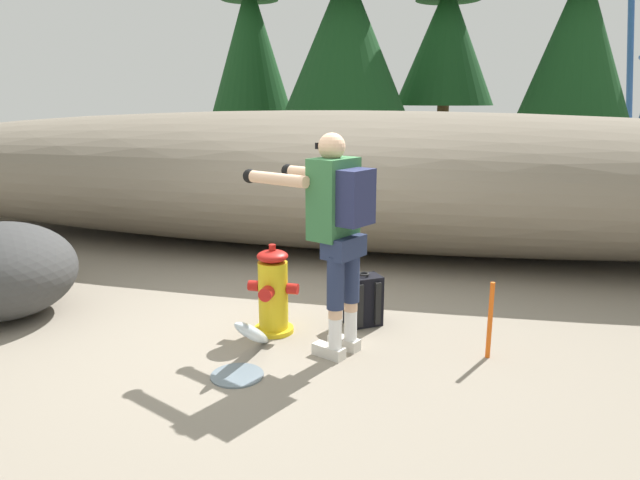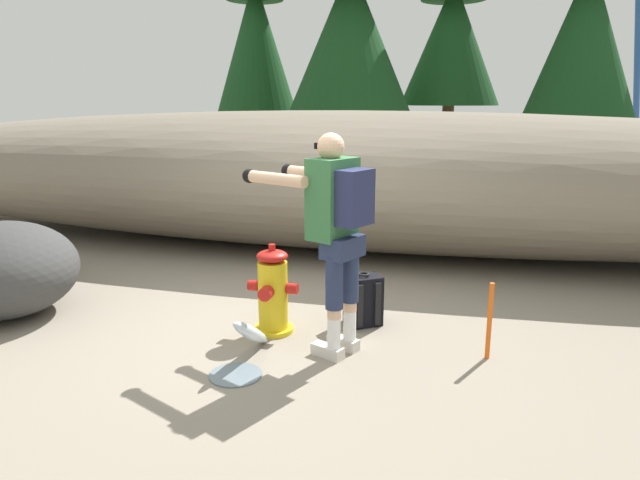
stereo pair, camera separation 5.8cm
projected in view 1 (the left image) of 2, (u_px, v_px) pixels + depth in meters
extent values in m
cube|color=gray|center=(275.00, 333.00, 4.91)|extent=(56.00, 56.00, 0.04)
ellipsoid|color=#756B5B|center=(347.00, 179.00, 7.66)|extent=(17.10, 3.20, 1.79)
cylinder|color=gold|center=(274.00, 329.00, 4.88)|extent=(0.33, 0.33, 0.04)
cylinder|color=gold|center=(273.00, 295.00, 4.81)|extent=(0.25, 0.25, 0.57)
ellipsoid|color=red|center=(273.00, 256.00, 4.73)|extent=(0.26, 0.26, 0.10)
cylinder|color=red|center=(272.00, 247.00, 4.71)|extent=(0.06, 0.06, 0.05)
cylinder|color=red|center=(254.00, 286.00, 4.84)|extent=(0.09, 0.09, 0.09)
cylinder|color=red|center=(293.00, 289.00, 4.76)|extent=(0.09, 0.09, 0.09)
cylinder|color=red|center=(267.00, 294.00, 4.64)|extent=(0.11, 0.09, 0.11)
ellipsoid|color=silver|center=(253.00, 333.00, 4.37)|extent=(0.10, 0.71, 0.50)
cylinder|color=slate|center=(237.00, 375.00, 4.10)|extent=(0.38, 0.38, 0.01)
cube|color=beige|center=(329.00, 351.00, 4.40)|extent=(0.28, 0.20, 0.09)
cylinder|color=white|center=(335.00, 333.00, 4.33)|extent=(0.10, 0.10, 0.24)
cylinder|color=#DBAD89|center=(335.00, 313.00, 4.29)|extent=(0.10, 0.10, 0.08)
cylinder|color=#232D4C|center=(335.00, 282.00, 4.23)|extent=(0.13, 0.13, 0.41)
cube|color=beige|center=(344.00, 343.00, 4.56)|extent=(0.28, 0.20, 0.09)
cylinder|color=white|center=(351.00, 325.00, 4.48)|extent=(0.10, 0.10, 0.24)
cylinder|color=#DBAD89|center=(351.00, 306.00, 4.44)|extent=(0.10, 0.10, 0.08)
cylinder|color=#232D4C|center=(351.00, 276.00, 4.39)|extent=(0.13, 0.13, 0.41)
cube|color=#232D4C|center=(344.00, 247.00, 4.25)|extent=(0.31, 0.37, 0.16)
cube|color=#336B3D|center=(334.00, 199.00, 4.23)|extent=(0.37, 0.43, 0.60)
cube|color=#23284C|center=(356.00, 197.00, 4.10)|extent=(0.26, 0.32, 0.40)
sphere|color=#DBAD89|center=(332.00, 147.00, 4.15)|extent=(0.20, 0.20, 0.20)
cube|color=black|center=(322.00, 145.00, 4.20)|extent=(0.08, 0.14, 0.04)
cylinder|color=#DBAD89|center=(276.00, 179.00, 4.25)|extent=(0.56, 0.32, 0.09)
sphere|color=black|center=(250.00, 176.00, 4.41)|extent=(0.11, 0.11, 0.11)
cylinder|color=#DBAD89|center=(313.00, 173.00, 4.59)|extent=(0.56, 0.32, 0.09)
sphere|color=black|center=(288.00, 171.00, 4.75)|extent=(0.11, 0.11, 0.11)
cube|color=black|center=(363.00, 300.00, 5.00)|extent=(0.36, 0.34, 0.44)
cube|color=black|center=(357.00, 303.00, 5.13)|extent=(0.21, 0.17, 0.20)
torus|color=black|center=(364.00, 274.00, 4.94)|extent=(0.10, 0.10, 0.02)
cube|color=black|center=(360.00, 306.00, 4.87)|extent=(0.06, 0.05, 0.37)
cube|color=black|center=(378.00, 304.00, 4.93)|extent=(0.06, 0.05, 0.37)
ellipsoid|color=#3A3A3A|center=(1.00, 270.00, 5.15)|extent=(1.84, 1.84, 0.86)
ellipsoid|color=#453A2A|center=(21.00, 259.00, 6.16)|extent=(1.03, 0.98, 0.51)
cylinder|color=#47331E|center=(253.00, 148.00, 15.23)|extent=(0.27, 0.27, 1.36)
cone|color=#143D19|center=(251.00, 50.00, 14.65)|extent=(2.21, 2.21, 3.58)
cylinder|color=#47331E|center=(344.00, 154.00, 13.32)|extent=(0.36, 0.36, 1.42)
cone|color=#143D19|center=(345.00, 44.00, 12.76)|extent=(2.97, 2.97, 3.39)
cylinder|color=#47331E|center=(441.00, 141.00, 14.86)|extent=(0.30, 0.30, 1.79)
cone|color=#143D19|center=(446.00, 43.00, 14.29)|extent=(2.46, 2.46, 3.00)
cylinder|color=#47331E|center=(567.00, 155.00, 12.83)|extent=(0.29, 0.29, 1.44)
cone|color=#143D19|center=(578.00, 42.00, 12.26)|extent=(2.38, 2.38, 3.34)
cylinder|color=#285193|center=(630.00, 60.00, 15.43)|extent=(0.98, 0.98, 5.94)
cylinder|color=#E55914|center=(490.00, 320.00, 4.33)|extent=(0.04, 0.04, 0.60)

